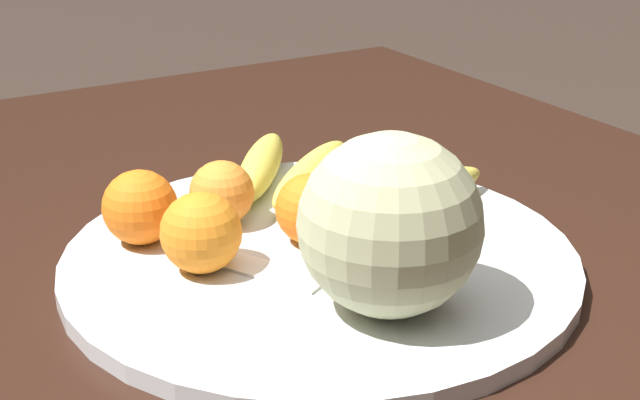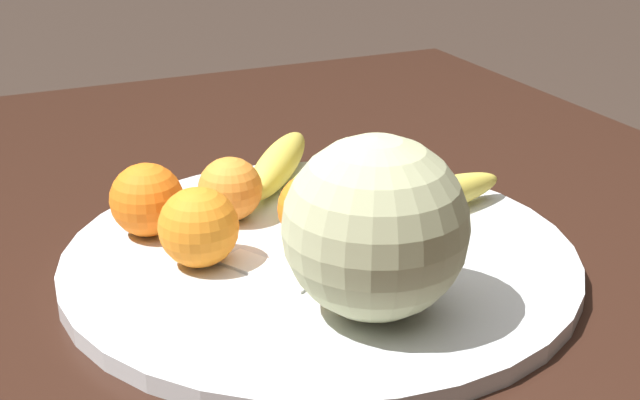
% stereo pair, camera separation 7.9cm
% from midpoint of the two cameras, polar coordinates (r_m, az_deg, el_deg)
% --- Properties ---
extents(kitchen_table, '(1.29, 1.17, 0.72)m').
position_cam_midpoint_polar(kitchen_table, '(0.90, -6.45, -7.98)').
color(kitchen_table, black).
rests_on(kitchen_table, ground_plane).
extents(fruit_bowl, '(0.47, 0.47, 0.02)m').
position_cam_midpoint_polar(fruit_bowl, '(0.82, -2.78, -3.76)').
color(fruit_bowl, silver).
rests_on(fruit_bowl, kitchen_table).
extents(melon, '(0.15, 0.15, 0.15)m').
position_cam_midpoint_polar(melon, '(0.69, 1.22, -1.66)').
color(melon, '#B2B789').
rests_on(melon, fruit_bowl).
extents(banana_bunch, '(0.28, 0.27, 0.04)m').
position_cam_midpoint_polar(banana_bunch, '(0.92, -1.64, 1.30)').
color(banana_bunch, '#473819').
rests_on(banana_bunch, fruit_bowl).
extents(orange_front_left, '(0.07, 0.07, 0.07)m').
position_cam_midpoint_polar(orange_front_left, '(0.82, -3.38, -0.61)').
color(orange_front_left, orange).
rests_on(orange_front_left, fruit_bowl).
extents(orange_front_right, '(0.06, 0.06, 0.06)m').
position_cam_midpoint_polar(orange_front_right, '(0.87, -8.93, 0.40)').
color(orange_front_right, orange).
rests_on(orange_front_right, fruit_bowl).
extents(orange_mid_center, '(0.07, 0.07, 0.07)m').
position_cam_midpoint_polar(orange_mid_center, '(0.78, -10.54, -2.13)').
color(orange_mid_center, orange).
rests_on(orange_mid_center, fruit_bowl).
extents(orange_back_left, '(0.07, 0.07, 0.07)m').
position_cam_midpoint_polar(orange_back_left, '(0.84, -14.12, -0.51)').
color(orange_back_left, orange).
rests_on(orange_back_left, fruit_bowl).
extents(produce_tag, '(0.10, 0.07, 0.00)m').
position_cam_midpoint_polar(produce_tag, '(0.77, -5.88, -4.73)').
color(produce_tag, white).
rests_on(produce_tag, fruit_bowl).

